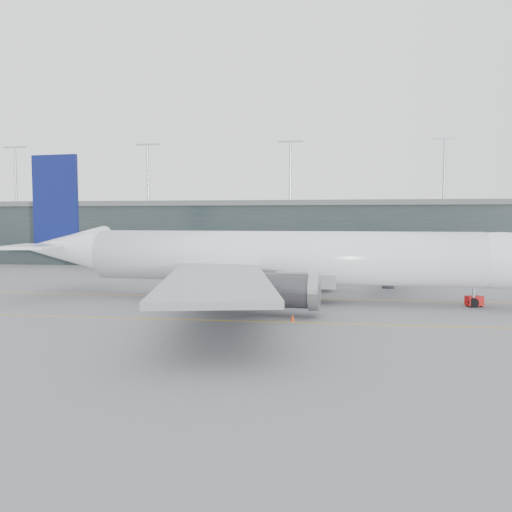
# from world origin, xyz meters

# --- Properties ---
(ground) EXTENTS (320.00, 320.00, 0.00)m
(ground) POSITION_xyz_m (0.00, 0.00, 0.00)
(ground) COLOR slate
(ground) RESTS_ON ground
(taxiline_a) EXTENTS (160.00, 0.25, 0.02)m
(taxiline_a) POSITION_xyz_m (0.00, -4.00, 0.01)
(taxiline_a) COLOR gold
(taxiline_a) RESTS_ON ground
(taxiline_b) EXTENTS (160.00, 0.25, 0.02)m
(taxiline_b) POSITION_xyz_m (0.00, -20.00, 0.01)
(taxiline_b) COLOR gold
(taxiline_b) RESTS_ON ground
(taxiline_lead_main) EXTENTS (0.25, 60.00, 0.02)m
(taxiline_lead_main) POSITION_xyz_m (5.00, 20.00, 0.01)
(taxiline_lead_main) COLOR gold
(taxiline_lead_main) RESTS_ON ground
(terminal) EXTENTS (240.00, 36.00, 29.00)m
(terminal) POSITION_xyz_m (-0.00, 58.00, 7.62)
(terminal) COLOR #1D2628
(terminal) RESTS_ON ground
(main_aircraft) EXTENTS (71.23, 66.68, 19.96)m
(main_aircraft) POSITION_xyz_m (6.47, -5.95, 5.60)
(main_aircraft) COLOR white
(main_aircraft) RESTS_ON ground
(jet_bridge) EXTENTS (12.06, 43.40, 5.69)m
(jet_bridge) POSITION_xyz_m (24.64, 21.31, 4.26)
(jet_bridge) COLOR #2B2A2F
(jet_bridge) RESTS_ON ground
(gse_cart) EXTENTS (2.17, 1.69, 1.31)m
(gse_cart) POSITION_xyz_m (31.15, -7.48, 0.73)
(gse_cart) COLOR #B80F0D
(gse_cart) RESTS_ON ground
(uld_a) EXTENTS (2.03, 1.75, 1.63)m
(uld_a) POSITION_xyz_m (-4.20, 9.84, 0.85)
(uld_a) COLOR #38383D
(uld_a) RESTS_ON ground
(uld_b) EXTENTS (2.11, 1.69, 1.90)m
(uld_b) POSITION_xyz_m (-2.82, 10.84, 1.00)
(uld_b) COLOR #38383D
(uld_b) RESTS_ON ground
(uld_c) EXTENTS (1.82, 1.50, 1.59)m
(uld_c) POSITION_xyz_m (-1.23, 10.37, 0.83)
(uld_c) COLOR #38383D
(uld_c) RESTS_ON ground
(cone_nose) EXTENTS (0.43, 0.43, 0.68)m
(cone_nose) POSITION_xyz_m (32.59, -5.02, 0.34)
(cone_nose) COLOR #CD490B
(cone_nose) RESTS_ON ground
(cone_wing_stbd) EXTENTS (0.43, 0.43, 0.69)m
(cone_wing_stbd) POSITION_xyz_m (9.61, -19.23, 0.35)
(cone_wing_stbd) COLOR #F63B0D
(cone_wing_stbd) RESTS_ON ground
(cone_wing_port) EXTENTS (0.41, 0.41, 0.66)m
(cone_wing_port) POSITION_xyz_m (9.84, 12.66, 0.33)
(cone_wing_port) COLOR orange
(cone_wing_port) RESTS_ON ground
(cone_tail) EXTENTS (0.48, 0.48, 0.76)m
(cone_tail) POSITION_xyz_m (-9.46, -12.44, 0.38)
(cone_tail) COLOR #E3460C
(cone_tail) RESTS_ON ground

